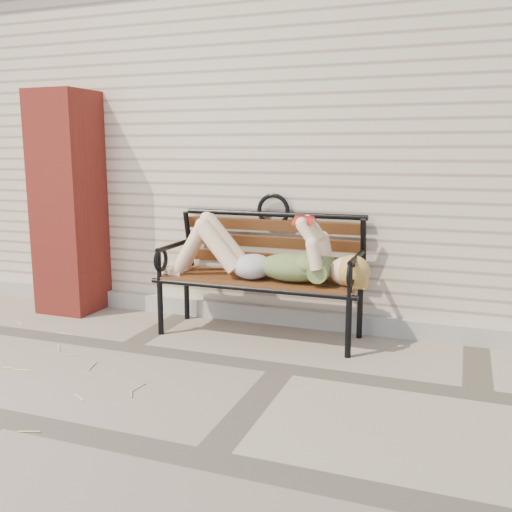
% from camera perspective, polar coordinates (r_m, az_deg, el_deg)
% --- Properties ---
extents(ground, '(80.00, 80.00, 0.00)m').
position_cam_1_polar(ground, '(3.99, 2.76, -11.17)').
color(ground, gray).
rests_on(ground, ground).
extents(house_wall, '(8.00, 4.00, 3.00)m').
position_cam_1_polar(house_wall, '(6.63, 10.82, 10.54)').
color(house_wall, beige).
rests_on(house_wall, ground).
extents(foundation_strip, '(8.00, 0.10, 0.15)m').
position_cam_1_polar(foundation_strip, '(4.85, 6.23, -6.32)').
color(foundation_strip, '#A8A298').
rests_on(foundation_strip, ground).
extents(brick_pillar, '(0.50, 0.50, 2.00)m').
position_cam_1_polar(brick_pillar, '(5.50, -18.21, 5.03)').
color(brick_pillar, '#AA3026').
rests_on(brick_pillar, ground).
extents(garden_bench, '(1.74, 0.69, 1.13)m').
position_cam_1_polar(garden_bench, '(4.59, 0.78, -0.08)').
color(garden_bench, black).
rests_on(garden_bench, ground).
extents(reading_woman, '(1.64, 0.37, 0.52)m').
position_cam_1_polar(reading_woman, '(4.45, 0.36, 0.08)').
color(reading_woman, '#0A3D46').
rests_on(reading_woman, ground).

